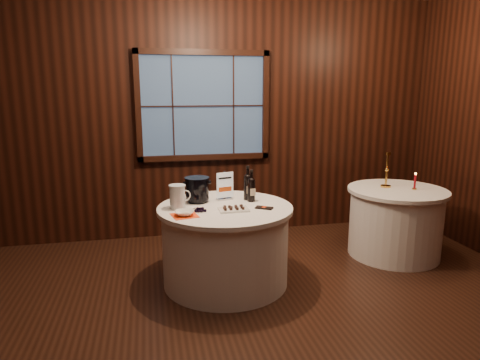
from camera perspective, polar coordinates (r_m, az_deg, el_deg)
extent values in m
plane|color=black|center=(3.46, 1.24, -20.40)|extent=(6.00, 6.00, 0.00)
cube|color=black|center=(5.39, -4.91, 8.24)|extent=(6.00, 0.02, 3.00)
cube|color=#374F73|center=(5.36, -4.90, 9.82)|extent=(1.50, 0.01, 1.20)
cylinder|color=white|center=(4.18, -1.95, -8.88)|extent=(1.20, 1.20, 0.73)
cylinder|color=white|center=(4.05, -1.99, -3.80)|extent=(1.28, 1.28, 0.04)
cylinder|color=white|center=(5.16, 19.95, -5.51)|extent=(1.00, 1.00, 0.73)
cylinder|color=white|center=(5.06, 20.27, -1.34)|extent=(1.08, 1.08, 0.04)
cube|color=#B3B3BA|center=(4.29, -2.06, -2.52)|extent=(0.17, 0.12, 0.02)
cube|color=#B3B3BA|center=(4.26, -2.08, -0.64)|extent=(0.02, 0.02, 0.27)
cube|color=white|center=(4.25, -2.05, -0.67)|extent=(0.18, 0.05, 0.25)
cylinder|color=black|center=(4.26, 1.05, -1.19)|extent=(0.08, 0.08, 0.22)
sphere|color=black|center=(4.24, 1.05, 0.26)|extent=(0.08, 0.08, 0.08)
cylinder|color=black|center=(4.23, 1.06, 1.07)|extent=(0.03, 0.03, 0.10)
cylinder|color=black|center=(4.22, 1.06, 1.73)|extent=(0.04, 0.04, 0.02)
cube|color=beige|center=(4.22, 1.18, -1.32)|extent=(0.06, 0.01, 0.08)
cylinder|color=black|center=(4.20, 1.52, -1.52)|extent=(0.08, 0.08, 0.20)
sphere|color=black|center=(4.18, 1.52, -0.16)|extent=(0.08, 0.08, 0.08)
cylinder|color=black|center=(4.16, 1.53, 0.59)|extent=(0.03, 0.03, 0.09)
cylinder|color=black|center=(4.16, 1.53, 1.20)|extent=(0.03, 0.03, 0.02)
cube|color=beige|center=(4.16, 1.64, -1.64)|extent=(0.06, 0.01, 0.07)
cylinder|color=black|center=(4.22, -5.70, -2.73)|extent=(0.17, 0.17, 0.03)
cylinder|color=black|center=(4.19, -5.73, -1.24)|extent=(0.23, 0.23, 0.20)
cylinder|color=black|center=(4.16, -5.76, 0.20)|extent=(0.24, 0.24, 0.02)
cube|color=white|center=(3.91, -0.85, -3.95)|extent=(0.27, 0.18, 0.02)
cube|color=black|center=(3.98, 3.23, -3.72)|extent=(0.18, 0.15, 0.01)
cylinder|color=#332212|center=(3.88, -6.42, -3.96)|extent=(0.07, 0.03, 0.03)
cylinder|color=silver|center=(4.00, -8.34, -2.30)|extent=(0.14, 0.14, 0.21)
cylinder|color=silver|center=(3.97, -8.39, -0.75)|extent=(0.16, 0.16, 0.01)
torus|color=silver|center=(4.00, -7.29, -2.10)|extent=(0.11, 0.03, 0.11)
cube|color=#FF4315|center=(3.79, -7.41, -4.71)|extent=(0.25, 0.25, 0.00)
imported|color=white|center=(3.78, -7.42, -4.39)|extent=(0.19, 0.19, 0.04)
cylinder|color=gold|center=(5.09, 18.84, -0.79)|extent=(0.11, 0.11, 0.02)
cylinder|color=gold|center=(5.06, 18.98, 1.24)|extent=(0.02, 0.02, 0.35)
cylinder|color=gold|center=(5.03, 19.13, 3.35)|extent=(0.06, 0.06, 0.03)
cylinder|color=gold|center=(5.09, 22.22, -1.11)|extent=(0.05, 0.05, 0.01)
cylinder|color=#A00C16|center=(5.07, 22.30, -0.20)|extent=(0.02, 0.02, 0.15)
sphere|color=#FFB23F|center=(5.05, 22.38, 0.79)|extent=(0.02, 0.02, 0.02)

